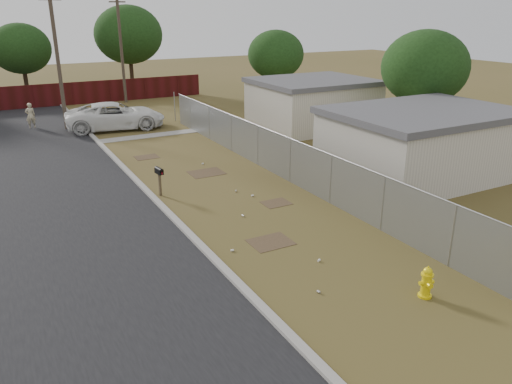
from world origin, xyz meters
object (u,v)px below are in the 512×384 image
fire_hydrant (426,283)px  mailbox (159,173)px  pickup_truck (115,116)px  pedestrian (30,116)px

fire_hydrant → mailbox: (-3.78, 10.99, 0.54)m
pickup_truck → pedestrian: (-4.81, 2.90, -0.03)m
fire_hydrant → pickup_truck: bearing=95.5°
mailbox → pickup_truck: 13.41m
fire_hydrant → pedestrian: 28.15m
fire_hydrant → mailbox: 11.64m
mailbox → pickup_truck: size_ratio=0.20×
pedestrian → fire_hydrant: bearing=98.7°
fire_hydrant → mailbox: mailbox is taller
pickup_truck → pedestrian: size_ratio=3.73×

